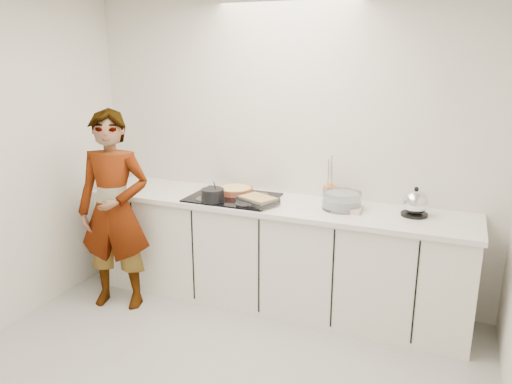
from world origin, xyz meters
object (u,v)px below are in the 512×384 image
at_px(tart_dish, 235,190).
at_px(cook, 114,211).
at_px(saucepan, 213,195).
at_px(baking_dish, 258,200).
at_px(kettle, 415,204).
at_px(mixing_bowl, 342,201).
at_px(hob, 233,197).
at_px(utensil_crock, 330,194).

bearing_deg(tart_dish, cook, -143.98).
xyz_separation_m(saucepan, cook, (-0.76, -0.30, -0.14)).
relative_size(baking_dish, cook, 0.21).
distance_m(baking_dish, kettle, 1.21).
bearing_deg(saucepan, mixing_bowl, 13.26).
height_order(baking_dish, mixing_bowl, mixing_bowl).
relative_size(hob, baking_dish, 2.01).
bearing_deg(mixing_bowl, utensil_crock, 133.13).
bearing_deg(cook, hob, 15.32).
distance_m(kettle, cook, 2.40).
height_order(hob, cook, cook).
distance_m(baking_dish, mixing_bowl, 0.66).
bearing_deg(kettle, saucepan, -169.84).
bearing_deg(kettle, utensil_crock, 171.57).
bearing_deg(tart_dish, saucepan, -102.20).
bearing_deg(hob, cook, -150.16).
relative_size(tart_dish, kettle, 1.36).
xyz_separation_m(mixing_bowl, cook, (-1.77, -0.54, -0.14)).
height_order(baking_dish, cook, cook).
relative_size(baking_dish, kettle, 1.40).
xyz_separation_m(baking_dish, cook, (-1.13, -0.38, -0.12)).
relative_size(tart_dish, utensil_crock, 2.53).
xyz_separation_m(hob, cook, (-0.85, -0.49, -0.08)).
distance_m(tart_dish, saucepan, 0.31).
bearing_deg(kettle, cook, -165.92).
bearing_deg(saucepan, kettle, 10.16).
relative_size(tart_dish, cook, 0.21).
relative_size(mixing_bowl, kettle, 1.38).
xyz_separation_m(saucepan, mixing_bowl, (1.01, 0.24, -0.00)).
xyz_separation_m(hob, saucepan, (-0.09, -0.19, 0.06)).
height_order(tart_dish, utensil_crock, utensil_crock).
xyz_separation_m(saucepan, utensil_crock, (0.88, 0.38, 0.00)).
distance_m(tart_dish, kettle, 1.50).
distance_m(hob, utensil_crock, 0.81).
height_order(tart_dish, kettle, kettle).
bearing_deg(utensil_crock, mixing_bowl, -46.87).
bearing_deg(mixing_bowl, baking_dish, -165.80).
bearing_deg(kettle, tart_dish, 179.29).
bearing_deg(mixing_bowl, cook, -163.03).
distance_m(saucepan, baking_dish, 0.38).
bearing_deg(utensil_crock, cook, -157.39).
height_order(saucepan, mixing_bowl, saucepan).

